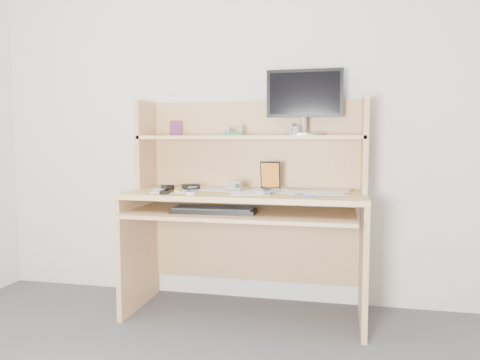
% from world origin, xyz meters
% --- Properties ---
extents(back_wall, '(3.60, 0.04, 2.50)m').
position_xyz_m(back_wall, '(0.00, 1.80, 1.25)').
color(back_wall, silver).
rests_on(back_wall, floor).
extents(desk, '(1.40, 0.70, 1.30)m').
position_xyz_m(desk, '(0.00, 1.56, 0.69)').
color(desk, tan).
rests_on(desk, floor).
extents(paper_clutter, '(1.32, 0.54, 0.01)m').
position_xyz_m(paper_clutter, '(0.00, 1.48, 0.75)').
color(paper_clutter, white).
rests_on(paper_clutter, desk).
extents(keyboard, '(0.48, 0.19, 0.03)m').
position_xyz_m(keyboard, '(-0.14, 1.28, 0.67)').
color(keyboard, black).
rests_on(keyboard, desk).
extents(tv_remote, '(0.11, 0.20, 0.02)m').
position_xyz_m(tv_remote, '(0.15, 1.39, 0.77)').
color(tv_remote, gray).
rests_on(tv_remote, paper_clutter).
extents(flip_phone, '(0.07, 0.09, 0.02)m').
position_xyz_m(flip_phone, '(-0.26, 1.22, 0.77)').
color(flip_phone, silver).
rests_on(flip_phone, paper_clutter).
extents(stapler, '(0.04, 0.14, 0.04)m').
position_xyz_m(stapler, '(-0.42, 1.30, 0.78)').
color(stapler, black).
rests_on(stapler, paper_clutter).
extents(wallet, '(0.13, 0.12, 0.02)m').
position_xyz_m(wallet, '(-0.35, 1.53, 0.77)').
color(wallet, black).
rests_on(wallet, paper_clutter).
extents(sticky_note_pad, '(0.08, 0.08, 0.01)m').
position_xyz_m(sticky_note_pad, '(-0.41, 1.40, 0.75)').
color(sticky_note_pad, yellow).
rests_on(sticky_note_pad, desk).
extents(digital_camera, '(0.10, 0.06, 0.06)m').
position_xyz_m(digital_camera, '(-0.07, 1.49, 0.78)').
color(digital_camera, '#ABAAAD').
rests_on(digital_camera, paper_clutter).
extents(game_case, '(0.12, 0.01, 0.17)m').
position_xyz_m(game_case, '(0.13, 1.60, 0.84)').
color(game_case, black).
rests_on(game_case, paper_clutter).
extents(blue_pen, '(0.12, 0.01, 0.01)m').
position_xyz_m(blue_pen, '(0.36, 1.26, 0.76)').
color(blue_pen, blue).
rests_on(blue_pen, paper_clutter).
extents(card_box, '(0.07, 0.05, 0.10)m').
position_xyz_m(card_box, '(-0.50, 1.67, 1.13)').
color(card_box, maroon).
rests_on(card_box, desk).
extents(shelf_book, '(0.15, 0.19, 0.02)m').
position_xyz_m(shelf_book, '(-0.10, 1.62, 1.09)').
color(shelf_book, '#388E4B').
rests_on(shelf_book, desk).
extents(chip_stack_a, '(0.04, 0.04, 0.05)m').
position_xyz_m(chip_stack_a, '(-0.14, 1.61, 1.11)').
color(chip_stack_a, black).
rests_on(chip_stack_a, desk).
extents(chip_stack_b, '(0.05, 0.05, 0.06)m').
position_xyz_m(chip_stack_b, '(-0.07, 1.65, 1.11)').
color(chip_stack_b, white).
rests_on(chip_stack_b, desk).
extents(chip_stack_c, '(0.05, 0.05, 0.05)m').
position_xyz_m(chip_stack_c, '(0.29, 1.58, 1.11)').
color(chip_stack_c, black).
rests_on(chip_stack_c, desk).
extents(chip_stack_d, '(0.05, 0.05, 0.07)m').
position_xyz_m(chip_stack_d, '(0.25, 1.64, 1.12)').
color(chip_stack_d, white).
rests_on(chip_stack_d, desk).
extents(monitor, '(0.46, 0.23, 0.40)m').
position_xyz_m(monitor, '(0.33, 1.67, 1.29)').
color(monitor, '#A2A3A7').
rests_on(monitor, desk).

